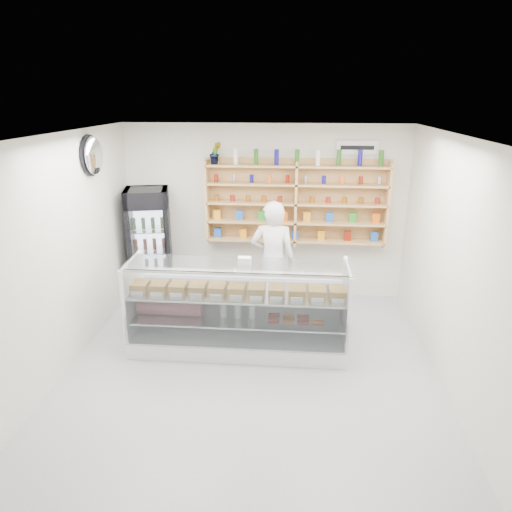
{
  "coord_description": "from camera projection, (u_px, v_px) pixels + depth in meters",
  "views": [
    {
      "loc": [
        0.48,
        -4.68,
        3.2
      ],
      "look_at": [
        -0.0,
        0.9,
        1.22
      ],
      "focal_mm": 32.0,
      "sensor_mm": 36.0,
      "label": 1
    }
  ],
  "objects": [
    {
      "name": "wall_sign",
      "position": [
        357.0,
        148.0,
        6.89
      ],
      "size": [
        0.62,
        0.03,
        0.2
      ],
      "primitive_type": "cube",
      "color": "white",
      "rests_on": "back_wall"
    },
    {
      "name": "shop_worker",
      "position": [
        273.0,
        260.0,
        6.71
      ],
      "size": [
        0.68,
        0.47,
        1.8
      ],
      "primitive_type": "imported",
      "rotation": [
        0.0,
        0.0,
        3.08
      ],
      "color": "silver",
      "rests_on": "floor"
    },
    {
      "name": "drinks_cooler",
      "position": [
        150.0,
        245.0,
        7.35
      ],
      "size": [
        0.79,
        0.78,
        1.83
      ],
      "rotation": [
        0.0,
        0.0,
        0.23
      ],
      "color": "black",
      "rests_on": "floor"
    },
    {
      "name": "potted_plant",
      "position": [
        215.0,
        153.0,
        6.97
      ],
      "size": [
        0.23,
        0.21,
        0.34
      ],
      "primitive_type": "imported",
      "rotation": [
        0.0,
        0.0,
        0.4
      ],
      "color": "#1E6626",
      "rests_on": "wall_shelving"
    },
    {
      "name": "security_mirror",
      "position": [
        94.0,
        155.0,
        5.99
      ],
      "size": [
        0.15,
        0.5,
        0.5
      ],
      "primitive_type": "ellipsoid",
      "color": "silver",
      "rests_on": "left_wall"
    },
    {
      "name": "display_counter",
      "position": [
        239.0,
        325.0,
        6.0
      ],
      "size": [
        2.8,
        0.84,
        1.22
      ],
      "color": "white",
      "rests_on": "floor"
    },
    {
      "name": "room",
      "position": [
        249.0,
        268.0,
        5.04
      ],
      "size": [
        5.0,
        5.0,
        5.0
      ],
      "color": "#A8A9AD",
      "rests_on": "ground"
    },
    {
      "name": "wall_shelving",
      "position": [
        296.0,
        204.0,
        7.13
      ],
      "size": [
        2.84,
        0.28,
        1.33
      ],
      "color": "tan",
      "rests_on": "back_wall"
    }
  ]
}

